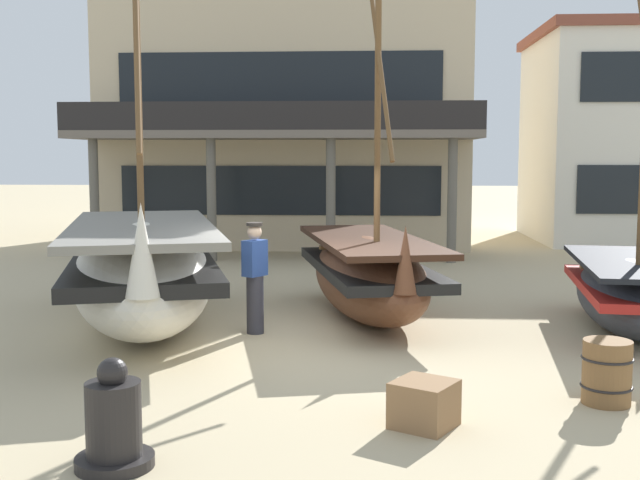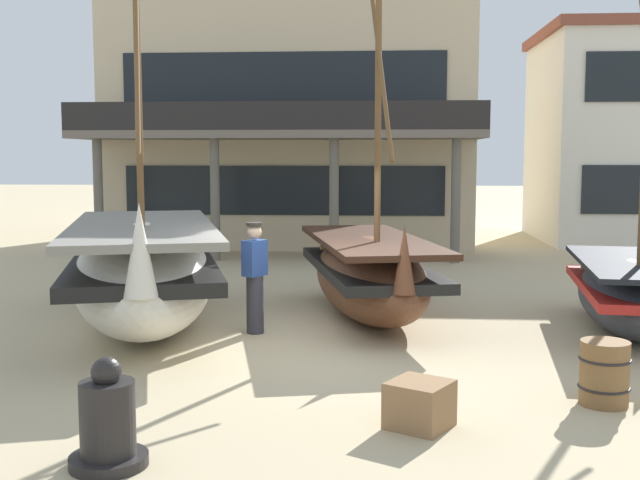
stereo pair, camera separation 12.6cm
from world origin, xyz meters
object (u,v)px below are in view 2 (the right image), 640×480
fishing_boat_centre_large (143,270)px  fishing_boat_far_right (632,292)px  fishing_boat_near_left (369,273)px  capstan_winch (108,424)px  fisherman_by_hull (255,279)px  cargo_crate (420,404)px  wooden_barrel (604,373)px  harbor_building_main (295,88)px

fishing_boat_centre_large → fishing_boat_far_right: (7.52, 0.17, -0.28)m
fishing_boat_near_left → capstan_winch: size_ratio=6.24×
fishing_boat_centre_large → capstan_winch: size_ratio=7.38×
fishing_boat_near_left → fisherman_by_hull: fishing_boat_near_left is taller
fisherman_by_hull → cargo_crate: 4.66m
fishing_boat_far_right → capstan_winch: size_ratio=5.64×
fisherman_by_hull → cargo_crate: size_ratio=3.03×
fishing_boat_centre_large → wooden_barrel: size_ratio=10.19×
fishing_boat_near_left → wooden_barrel: fishing_boat_near_left is taller
fishing_boat_near_left → fishing_boat_far_right: (4.00, -0.79, -0.12)m
fishing_boat_near_left → harbor_building_main: size_ratio=0.55×
fishing_boat_near_left → wooden_barrel: size_ratio=8.63×
fishing_boat_centre_large → cargo_crate: fishing_boat_centre_large is taller
capstan_winch → cargo_crate: capstan_winch is taller
harbor_building_main → fishing_boat_far_right: bearing=-63.8°
fishing_boat_near_left → fishing_boat_far_right: size_ratio=1.11×
fishing_boat_centre_large → wooden_barrel: bearing=-29.7°
harbor_building_main → fishing_boat_near_left: bearing=-78.7°
fishing_boat_centre_large → fisherman_by_hull: (1.81, -0.31, -0.07)m
fishing_boat_near_left → wooden_barrel: 5.14m
fishing_boat_near_left → fishing_boat_centre_large: 3.65m
fishing_boat_centre_large → harbor_building_main: (1.05, 13.30, 3.91)m
wooden_barrel → cargo_crate: bearing=-157.1°
fishing_boat_near_left → fishing_boat_far_right: fishing_boat_near_left is taller
fishing_boat_near_left → fishing_boat_centre_large: size_ratio=0.85×
wooden_barrel → cargo_crate: wooden_barrel is taller
fishing_boat_near_left → cargo_crate: size_ratio=10.87×
fishing_boat_centre_large → capstan_winch: fishing_boat_centre_large is taller
fisherman_by_hull → capstan_winch: bearing=-95.3°
fishing_boat_far_right → capstan_winch: fishing_boat_far_right is taller
fisherman_by_hull → harbor_building_main: harbor_building_main is taller
fishing_boat_near_left → harbor_building_main: harbor_building_main is taller
fishing_boat_near_left → fisherman_by_hull: size_ratio=3.58×
capstan_winch → cargo_crate: size_ratio=1.74×
fisherman_by_hull → fishing_boat_far_right: bearing=4.7°
fishing_boat_centre_large → cargo_crate: bearing=-46.8°
fishing_boat_centre_large → harbor_building_main: 13.90m
fishing_boat_far_right → fisherman_by_hull: size_ratio=3.24×
fishing_boat_centre_large → wooden_barrel: 7.04m
fishing_boat_centre_large → fisherman_by_hull: bearing=-9.6°
fishing_boat_near_left → capstan_winch: 6.85m
fishing_boat_near_left → harbor_building_main: 13.23m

